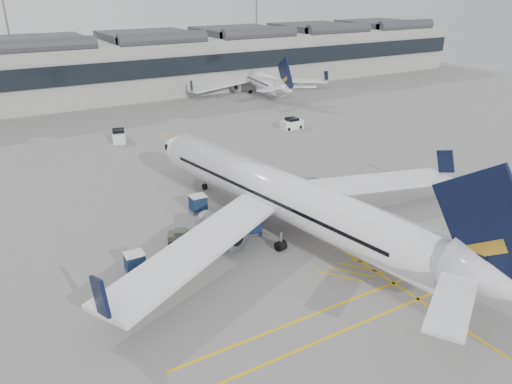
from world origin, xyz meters
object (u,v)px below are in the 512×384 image
airliner_main (289,198)px  ramp_agent_b (246,207)px  baggage_cart_a (253,224)px  pushback_tug (181,237)px  ramp_agent_a (240,197)px  belt_loader (233,223)px

airliner_main → ramp_agent_b: airliner_main is taller
baggage_cart_a → pushback_tug: bearing=-176.8°
airliner_main → ramp_agent_b: size_ratio=25.26×
airliner_main → ramp_agent_a: bearing=85.3°
ramp_agent_b → baggage_cart_a: bearing=25.1°
ramp_agent_a → pushback_tug: ramp_agent_a is taller
ramp_agent_b → airliner_main: bearing=62.4°
airliner_main → baggage_cart_a: bearing=143.2°
belt_loader → ramp_agent_a: (3.36, 4.75, 0.23)m
belt_loader → baggage_cart_a: bearing=-64.0°
airliner_main → belt_loader: (-3.98, 3.48, -2.97)m
belt_loader → baggage_cart_a: size_ratio=2.23×
belt_loader → pushback_tug: 5.50m
airliner_main → ramp_agent_a: 8.69m
ramp_agent_a → ramp_agent_b: size_ratio=0.88×
belt_loader → baggage_cart_a: (1.02, -1.91, 0.42)m
ramp_agent_b → pushback_tug: (-7.96, -1.98, -0.31)m
ramp_agent_a → ramp_agent_b: (-0.90, -2.95, 0.11)m
pushback_tug → baggage_cart_a: bearing=10.1°
belt_loader → airliner_main: bearing=-43.1°
airliner_main → ramp_agent_b: bearing=97.1°
airliner_main → pushback_tug: airliner_main is taller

